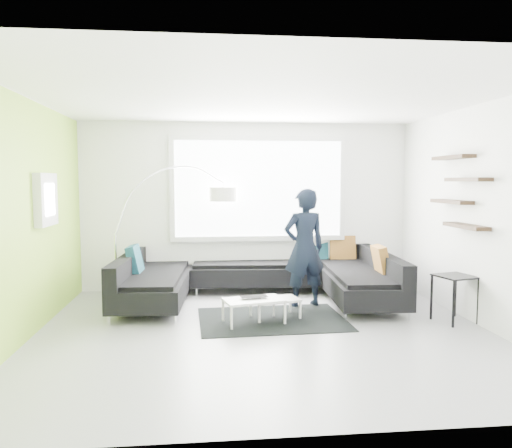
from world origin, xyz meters
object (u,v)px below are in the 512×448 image
at_px(sectional_sofa, 257,276).
at_px(side_table, 454,299).
at_px(laptop, 255,298).
at_px(coffee_table, 265,309).
at_px(person, 304,248).
at_px(arc_lamp, 115,235).

relative_size(sectional_sofa, side_table, 6.80).
distance_m(side_table, laptop, 2.60).
distance_m(coffee_table, person, 1.21).
relative_size(arc_lamp, laptop, 5.42).
distance_m(coffee_table, side_table, 2.47).
bearing_deg(person, arc_lamp, -20.37).
height_order(sectional_sofa, person, person).
relative_size(person, laptop, 4.51).
relative_size(sectional_sofa, laptop, 10.90).
relative_size(arc_lamp, side_table, 3.38).
bearing_deg(coffee_table, laptop, -156.63).
relative_size(side_table, person, 0.36).
bearing_deg(person, sectional_sofa, -39.43).
relative_size(sectional_sofa, person, 2.42).
xyz_separation_m(sectional_sofa, laptop, (-0.15, -1.17, -0.05)).
relative_size(sectional_sofa, coffee_table, 4.28).
bearing_deg(arc_lamp, person, -20.81).
bearing_deg(coffee_table, person, 33.74).
height_order(arc_lamp, laptop, arc_lamp).
bearing_deg(side_table, person, 150.05).
xyz_separation_m(side_table, person, (-1.78, 1.03, 0.55)).
xyz_separation_m(coffee_table, side_table, (2.45, -0.31, 0.15)).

